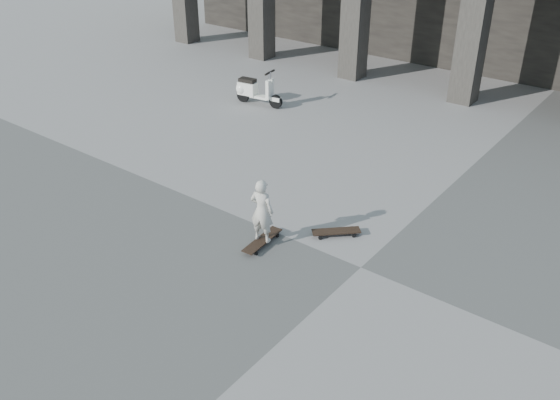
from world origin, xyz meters
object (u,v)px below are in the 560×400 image
Objects in this scene: longboard at (262,240)px; child at (262,211)px; skateboard_spare at (336,232)px; scooter at (251,90)px.

longboard is 0.83× the size of child.
scooter reaches higher than skateboard_spare.
skateboard_spare reaches higher than longboard.
child is at bearing 71.52° from longboard.
child reaches higher than longboard.
child reaches higher than scooter.
longboard is 0.67× the size of scooter.
longboard is 1.32m from skateboard_spare.
longboard is 7.01m from scooter.
skateboard_spare is at bearing -141.54° from child.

